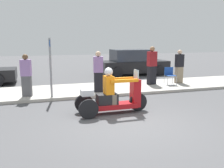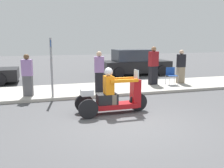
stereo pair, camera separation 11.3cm
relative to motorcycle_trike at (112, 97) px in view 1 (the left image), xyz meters
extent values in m
plane|color=#4C4C4F|center=(0.17, -1.13, -0.51)|extent=(60.00, 60.00, 0.00)
cube|color=#B2ADA3|center=(0.17, 3.47, -0.45)|extent=(28.00, 2.80, 0.12)
cylinder|color=black|center=(0.87, 0.00, -0.22)|extent=(0.58, 0.10, 0.58)
cylinder|color=black|center=(-0.82, -0.34, -0.22)|extent=(0.58, 0.10, 0.58)
cylinder|color=black|center=(-0.82, 0.34, -0.22)|extent=(0.58, 0.10, 0.58)
cube|color=#AD1419|center=(-0.01, 0.00, -0.28)|extent=(1.57, 0.48, 0.15)
cube|color=black|center=(-0.17, 0.00, -0.05)|extent=(0.63, 0.38, 0.32)
cube|color=#AD1419|center=(0.77, 0.00, 0.09)|extent=(0.24, 0.38, 0.87)
cube|color=silver|center=(0.79, 0.00, 0.67)|extent=(0.03, 0.34, 0.30)
cube|color=silver|center=(-0.79, 0.00, 0.20)|extent=(0.36, 0.38, 0.18)
cube|color=orange|center=(-0.12, 0.00, 0.39)|extent=(0.26, 0.38, 0.55)
sphere|color=silver|center=(-0.12, 0.00, 0.79)|extent=(0.26, 0.26, 0.26)
cube|color=#726656|center=(0.01, -0.12, -0.05)|extent=(0.14, 0.14, 0.32)
cube|color=#726656|center=(0.01, 0.12, -0.05)|extent=(0.14, 0.14, 0.32)
cube|color=orange|center=(0.32, -0.20, 0.53)|extent=(0.88, 0.09, 0.09)
cube|color=orange|center=(0.32, 0.20, 0.53)|extent=(0.88, 0.09, 0.09)
cube|color=#515156|center=(-2.55, 2.73, 0.00)|extent=(0.39, 0.30, 0.78)
cube|color=#9972B2|center=(-2.55, 2.73, 0.70)|extent=(0.42, 0.31, 0.62)
sphere|color=brown|center=(-2.55, 2.73, 1.11)|extent=(0.21, 0.21, 0.21)
cube|color=black|center=(0.25, 2.68, 0.02)|extent=(0.40, 0.31, 0.81)
cube|color=#9972B2|center=(0.25, 2.68, 0.74)|extent=(0.44, 0.32, 0.64)
sphere|color=beige|center=(0.25, 2.68, 1.17)|extent=(0.22, 0.22, 0.22)
cube|color=black|center=(3.13, 3.60, 0.05)|extent=(0.44, 0.35, 0.88)
cube|color=maroon|center=(3.13, 3.60, 0.84)|extent=(0.48, 0.36, 0.70)
sphere|color=#9E704C|center=(3.13, 3.60, 1.30)|extent=(0.24, 0.24, 0.24)
cube|color=gray|center=(4.61, 3.57, 0.01)|extent=(0.35, 0.24, 0.79)
cube|color=black|center=(4.61, 3.57, 0.72)|extent=(0.39, 0.24, 0.63)
sphere|color=beige|center=(4.61, 3.57, 1.14)|extent=(0.21, 0.21, 0.21)
cylinder|color=#A5A8AD|center=(3.68, 3.03, -0.17)|extent=(0.02, 0.02, 0.44)
cylinder|color=#A5A8AD|center=(4.12, 2.98, -0.17)|extent=(0.02, 0.02, 0.44)
cylinder|color=#A5A8AD|center=(3.74, 3.47, -0.17)|extent=(0.02, 0.02, 0.44)
cylinder|color=#A5A8AD|center=(4.18, 3.41, -0.17)|extent=(0.02, 0.02, 0.44)
cube|color=#1E479E|center=(3.93, 3.22, 0.06)|extent=(0.49, 0.49, 0.02)
cube|color=#1E479E|center=(3.96, 3.44, 0.24)|extent=(0.44, 0.08, 0.38)
cylinder|color=black|center=(-3.99, 7.63, -0.19)|extent=(0.64, 0.22, 0.64)
cube|color=black|center=(3.88, 7.70, 0.02)|extent=(4.32, 1.80, 0.72)
cube|color=#2D333D|center=(3.67, 7.70, 0.75)|extent=(2.37, 1.62, 0.73)
cylinder|color=black|center=(5.29, 6.80, -0.19)|extent=(0.64, 0.22, 0.64)
cylinder|color=black|center=(5.29, 8.60, -0.19)|extent=(0.64, 0.22, 0.64)
cylinder|color=black|center=(2.48, 6.80, -0.19)|extent=(0.64, 0.22, 0.64)
cylinder|color=black|center=(2.48, 8.60, -0.19)|extent=(0.64, 0.22, 0.64)
cylinder|color=gray|center=(-1.67, 2.32, 0.71)|extent=(0.08, 0.08, 2.20)
cube|color=#1E51AD|center=(-1.67, 2.32, 1.61)|extent=(0.02, 0.36, 0.24)
camera|label=1|loc=(-2.26, -7.15, 1.77)|focal=40.00mm
camera|label=2|loc=(-2.15, -7.18, 1.77)|focal=40.00mm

